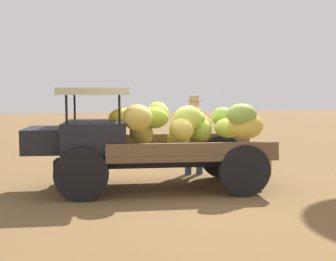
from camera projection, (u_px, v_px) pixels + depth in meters
The scene contains 4 objects.
ground_plane at pixel (164, 190), 7.62m from camera, with size 60.00×60.00×0.00m, color brown.
truck at pixel (147, 137), 7.70m from camera, with size 4.58×2.16×1.90m.
farmer at pixel (194, 130), 9.03m from camera, with size 0.53×0.47×1.75m.
wooden_crate at pixel (257, 167), 8.95m from camera, with size 0.47×0.50×0.37m, color olive.
Camera 1 is at (1.66, 7.29, 1.81)m, focal length 43.72 mm.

